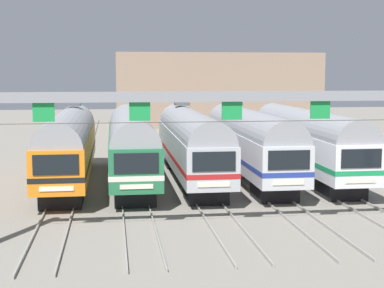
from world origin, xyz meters
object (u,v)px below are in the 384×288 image
object	(u,v)px
commuter_train_orange	(69,143)
commuter_train_silver	(249,141)
commuter_train_white	(306,140)
commuter_train_stainless	(191,142)
commuter_train_green	(131,143)
catenary_gantry	(232,120)

from	to	relation	value
commuter_train_orange	commuter_train_silver	size ratio (longest dim) A/B	1.00
commuter_train_orange	commuter_train_silver	world-z (taller)	same
commuter_train_white	commuter_train_stainless	bearing A→B (deg)	179.97
commuter_train_orange	commuter_train_white	world-z (taller)	commuter_train_orange
commuter_train_orange	commuter_train_green	distance (m)	4.02
commuter_train_silver	catenary_gantry	bearing A→B (deg)	-106.60
catenary_gantry	commuter_train_silver	bearing A→B (deg)	73.40
commuter_train_stainless	commuter_train_silver	bearing A→B (deg)	0.00
commuter_train_white	catenary_gantry	world-z (taller)	catenary_gantry
catenary_gantry	commuter_train_white	bearing A→B (deg)	59.19
commuter_train_white	commuter_train_orange	bearing A→B (deg)	179.98
catenary_gantry	commuter_train_green	bearing A→B (deg)	106.60
commuter_train_green	commuter_train_stainless	distance (m)	4.02
commuter_train_orange	commuter_train_stainless	size ratio (longest dim) A/B	1.00
commuter_train_silver	commuter_train_white	size ratio (longest dim) A/B	1.00
commuter_train_green	commuter_train_white	distance (m)	12.07
commuter_train_orange	commuter_train_white	distance (m)	16.09
commuter_train_orange	commuter_train_stainless	distance (m)	8.05
commuter_train_stainless	commuter_train_white	bearing A→B (deg)	-0.03
commuter_train_green	catenary_gantry	size ratio (longest dim) A/B	0.85
commuter_train_green	commuter_train_silver	world-z (taller)	commuter_train_silver
commuter_train_stainless	commuter_train_silver	size ratio (longest dim) A/B	1.00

